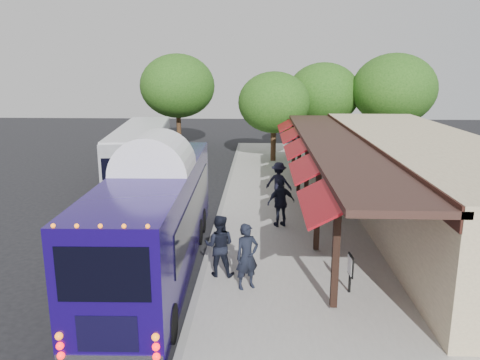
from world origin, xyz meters
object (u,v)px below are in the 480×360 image
(coach_bus, at_px, (156,213))
(ped_a, at_px, (247,256))
(city_bus, at_px, (142,151))
(sign_board, at_px, (350,267))
(ped_b, at_px, (219,246))
(ped_c, at_px, (281,203))
(ped_d, at_px, (279,182))

(coach_bus, relative_size, ped_a, 5.76)
(city_bus, bearing_deg, ped_a, -72.28)
(sign_board, bearing_deg, ped_b, 161.12)
(ped_a, bearing_deg, coach_bus, 124.15)
(ped_a, height_order, ped_b, ped_a)
(ped_b, bearing_deg, ped_c, -108.05)
(ped_c, height_order, sign_board, ped_c)
(coach_bus, xyz_separation_m, sign_board, (5.83, -1.68, -0.99))
(city_bus, height_order, ped_b, city_bus)
(ped_d, bearing_deg, ped_b, 92.28)
(ped_c, relative_size, ped_d, 1.03)
(city_bus, distance_m, ped_d, 9.03)
(ped_b, height_order, ped_d, ped_b)
(ped_a, height_order, sign_board, ped_a)
(ped_a, height_order, ped_d, ped_a)
(ped_a, distance_m, ped_c, 5.63)
(coach_bus, distance_m, ped_c, 5.77)
(sign_board, bearing_deg, ped_c, 102.51)
(ped_c, bearing_deg, ped_b, 45.44)
(ped_a, relative_size, sign_board, 1.72)
(coach_bus, distance_m, ped_a, 3.38)
(ped_a, bearing_deg, ped_d, 54.00)
(ped_a, xyz_separation_m, ped_d, (1.23, 8.99, -0.01))
(ped_d, relative_size, sign_board, 1.71)
(coach_bus, relative_size, ped_d, 5.80)
(ped_b, xyz_separation_m, ped_c, (2.06, 4.67, 0.03))
(coach_bus, bearing_deg, sign_board, -17.60)
(coach_bus, bearing_deg, ped_b, -20.41)
(coach_bus, bearing_deg, ped_d, 59.42)
(ped_c, bearing_deg, ped_a, 56.99)
(coach_bus, distance_m, sign_board, 6.14)
(ped_c, bearing_deg, coach_bus, 23.26)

